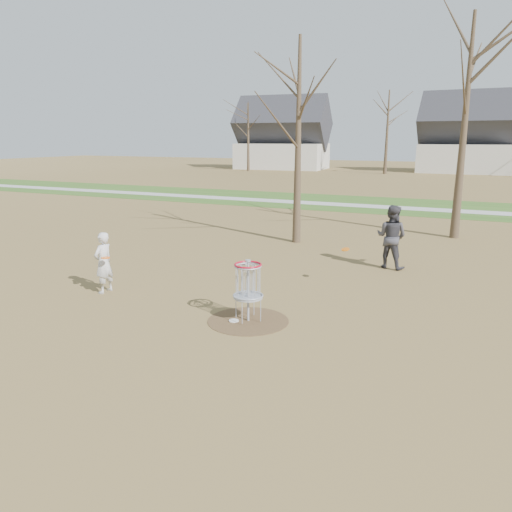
{
  "coord_description": "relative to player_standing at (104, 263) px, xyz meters",
  "views": [
    {
      "loc": [
        4.49,
        -9.35,
        3.94
      ],
      "look_at": [
        -0.5,
        1.5,
        1.1
      ],
      "focal_mm": 35.0,
      "sensor_mm": 36.0,
      "label": 1
    }
  ],
  "objects": [
    {
      "name": "player_standing",
      "position": [
        0.0,
        0.0,
        0.0
      ],
      "size": [
        0.4,
        0.59,
        1.59
      ],
      "primitive_type": "imported",
      "rotation": [
        0.0,
        0.0,
        -1.6
      ],
      "color": "silver",
      "rests_on": "ground"
    },
    {
      "name": "green_band",
      "position": [
        4.3,
        20.67,
        -0.79
      ],
      "size": [
        160.0,
        8.0,
        0.01
      ],
      "primitive_type": "cube",
      "color": "#2D5119",
      "rests_on": "ground"
    },
    {
      "name": "footpath",
      "position": [
        4.3,
        19.67,
        -0.78
      ],
      "size": [
        160.0,
        1.5,
        0.01
      ],
      "primitive_type": "cube",
      "color": "#9E9E99",
      "rests_on": "green_band"
    },
    {
      "name": "discs_in_play",
      "position": [
        3.02,
        1.57,
        0.21
      ],
      "size": [
        5.44,
        3.67,
        0.09
      ],
      "color": "orange",
      "rests_on": "ground"
    },
    {
      "name": "dirt_circle",
      "position": [
        4.3,
        -0.33,
        -0.79
      ],
      "size": [
        1.8,
        1.8,
        0.01
      ],
      "primitive_type": "cylinder",
      "color": "#47331E",
      "rests_on": "ground"
    },
    {
      "name": "bare_trees",
      "position": [
        6.08,
        35.45,
        4.55
      ],
      "size": [
        52.62,
        44.98,
        9.0
      ],
      "color": "#382B1E",
      "rests_on": "ground"
    },
    {
      "name": "disc_golf_basket",
      "position": [
        4.3,
        -0.33,
        0.12
      ],
      "size": [
        0.64,
        0.64,
        1.35
      ],
      "color": "#9EA3AD",
      "rests_on": "ground"
    },
    {
      "name": "houses_row",
      "position": [
        8.62,
        52.22,
        2.73
      ],
      "size": [
        56.51,
        10.01,
        7.26
      ],
      "color": "silver",
      "rests_on": "ground"
    },
    {
      "name": "player_throwing",
      "position": [
        6.3,
        5.67,
        0.18
      ],
      "size": [
        1.09,
        0.93,
        1.96
      ],
      "primitive_type": "imported",
      "rotation": [
        0.0,
        0.0,
        2.93
      ],
      "color": "#3C3A40",
      "rests_on": "ground"
    },
    {
      "name": "ground",
      "position": [
        4.3,
        -0.33,
        -0.8
      ],
      "size": [
        160.0,
        160.0,
        0.0
      ],
      "primitive_type": "plane",
      "color": "brown",
      "rests_on": "ground"
    },
    {
      "name": "disc_grounded",
      "position": [
        4.03,
        -0.5,
        -0.78
      ],
      "size": [
        0.22,
        0.22,
        0.02
      ],
      "primitive_type": "cylinder",
      "color": "white",
      "rests_on": "dirt_circle"
    }
  ]
}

